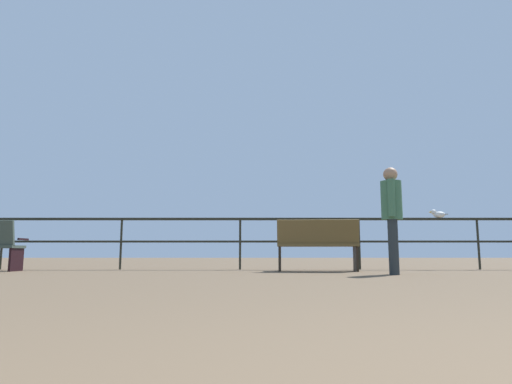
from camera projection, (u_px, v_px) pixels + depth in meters
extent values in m
cube|color=black|center=(300.00, 219.00, 8.80)|extent=(21.30, 0.05, 0.05)
cube|color=black|center=(300.00, 242.00, 8.74)|extent=(21.30, 0.04, 0.04)
cylinder|color=black|center=(3.00, 244.00, 8.74)|extent=(0.04, 0.04, 1.00)
cylinder|color=black|center=(122.00, 244.00, 8.74)|extent=(0.04, 0.04, 1.00)
cylinder|color=black|center=(241.00, 244.00, 8.74)|extent=(0.04, 0.04, 1.00)
cylinder|color=black|center=(360.00, 244.00, 8.73)|extent=(0.04, 0.04, 1.00)
cylinder|color=black|center=(479.00, 244.00, 8.73)|extent=(0.04, 0.04, 1.00)
cube|color=black|center=(17.00, 259.00, 7.88)|extent=(0.05, 0.42, 0.43)
cube|color=black|center=(24.00, 239.00, 8.10)|extent=(0.04, 0.32, 0.04)
cube|color=brown|center=(318.00, 245.00, 7.92)|extent=(1.46, 0.56, 0.05)
cube|color=brown|center=(318.00, 232.00, 7.74)|extent=(1.44, 0.24, 0.45)
cube|color=black|center=(357.00, 258.00, 7.83)|extent=(0.07, 0.41, 0.46)
cube|color=black|center=(354.00, 238.00, 8.06)|extent=(0.06, 0.32, 0.04)
cube|color=black|center=(281.00, 258.00, 7.94)|extent=(0.07, 0.41, 0.46)
cube|color=black|center=(281.00, 238.00, 8.16)|extent=(0.06, 0.32, 0.04)
cylinder|color=#252C2E|center=(394.00, 247.00, 6.58)|extent=(0.15, 0.15, 0.83)
cylinder|color=#252C2E|center=(394.00, 247.00, 6.73)|extent=(0.15, 0.15, 0.83)
cylinder|color=#3D6A49|center=(392.00, 200.00, 6.75)|extent=(0.31, 0.31, 0.59)
cylinder|color=#3D6A49|center=(392.00, 198.00, 6.56)|extent=(0.11, 0.11, 0.56)
cylinder|color=#3D6A49|center=(392.00, 201.00, 6.96)|extent=(0.11, 0.11, 0.56)
sphere|color=#A97B5A|center=(391.00, 174.00, 6.81)|extent=(0.21, 0.21, 0.21)
ellipsoid|color=silver|center=(440.00, 215.00, 8.81)|extent=(0.26, 0.19, 0.12)
ellipsoid|color=gray|center=(440.00, 214.00, 8.81)|extent=(0.22, 0.16, 0.04)
sphere|color=silver|center=(434.00, 212.00, 8.85)|extent=(0.10, 0.10, 0.10)
cone|color=gold|center=(431.00, 212.00, 8.87)|extent=(0.06, 0.05, 0.04)
cube|color=gray|center=(447.00, 214.00, 8.78)|extent=(0.09, 0.08, 0.02)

